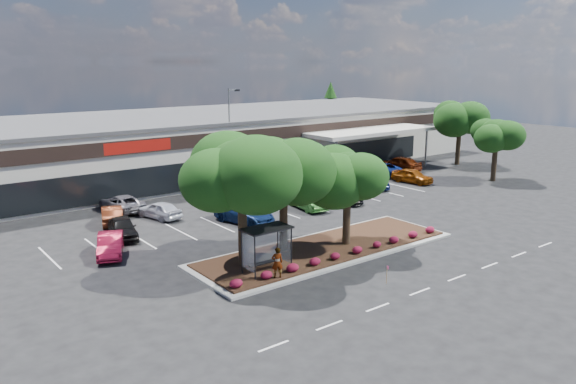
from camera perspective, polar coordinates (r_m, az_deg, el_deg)
ground at (r=35.09m, az=10.68°, el=-6.93°), size 160.00×160.00×0.00m
retail_store at (r=61.58m, az=-13.33°, el=4.60°), size 80.40×25.20×6.25m
landscape_island at (r=36.37m, az=3.86°, el=-5.79°), size 18.00×6.00×0.26m
lane_markings at (r=42.26m, az=-0.01°, el=-3.22°), size 33.12×20.06×0.01m
shrub_row at (r=34.78m, az=6.16°, el=-6.06°), size 17.00×0.80×0.50m
bus_shelter at (r=31.65m, az=-2.34°, el=-4.52°), size 2.75×1.55×2.59m
island_tree_west at (r=32.11m, az=-4.70°, el=-0.78°), size 7.20×7.20×7.89m
island_tree_mid at (r=34.68m, az=-0.46°, el=-0.17°), size 6.60×6.60×7.32m
island_tree_east at (r=36.19m, az=6.04°, el=-0.35°), size 5.80×5.80×6.50m
tree_east_near at (r=60.56m, az=20.32°, el=4.10°), size 5.60×5.60×6.51m
tree_east_far at (r=69.01m, az=16.99°, el=5.82°), size 6.40×6.40×7.62m
conifer_north_east at (r=88.54m, az=4.32°, el=8.28°), size 3.96×3.96×9.00m
person_waiting at (r=31.03m, az=-1.10°, el=-7.18°), size 0.75×0.64×1.74m
light_pole at (r=54.72m, az=-5.85°, el=4.93°), size 1.43×0.54×9.44m
survey_stake at (r=31.45m, az=10.03°, el=-8.03°), size 0.07×0.14×1.01m
car_0 at (r=37.03m, az=-17.61°, el=-5.13°), size 2.97×4.43×1.38m
car_1 at (r=40.35m, az=-16.46°, el=-3.51°), size 2.64×4.52×1.44m
car_2 at (r=42.44m, az=-4.46°, el=-2.14°), size 3.40×5.54×1.50m
car_3 at (r=46.26m, az=-3.98°, el=-0.96°), size 2.22×4.27×1.34m
car_4 at (r=47.24m, az=2.17°, el=-0.44°), size 3.29×5.33×1.66m
car_5 at (r=46.30m, az=1.90°, el=-0.84°), size 2.17×4.62×1.46m
car_6 at (r=48.25m, az=5.04°, el=-0.40°), size 3.61×4.92×1.32m
car_7 at (r=54.66m, az=8.55°, el=1.25°), size 3.34×5.01×1.58m
car_8 at (r=57.55m, az=12.52°, el=1.61°), size 2.30×4.46×1.45m
car_9 at (r=44.11m, az=-17.46°, el=-2.20°), size 2.73×4.48×1.40m
car_10 at (r=47.45m, az=-16.54°, el=-1.10°), size 2.72×5.13×1.37m
car_11 at (r=44.63m, az=-12.92°, el=-1.78°), size 2.54×4.25×1.35m
car_12 at (r=49.87m, az=-6.13°, el=0.12°), size 4.00×5.86×1.49m
car_13 at (r=53.46m, az=0.20°, el=1.20°), size 4.04×6.61×1.71m
car_14 at (r=53.54m, az=-0.49°, el=1.21°), size 1.95×5.20×1.70m
car_15 at (r=58.68m, az=4.26°, el=2.20°), size 4.70×6.48×1.64m
car_16 at (r=60.77m, az=9.25°, el=2.33°), size 2.74×5.22×1.40m
car_17 at (r=63.53m, az=11.24°, el=2.85°), size 2.86×5.28×1.70m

